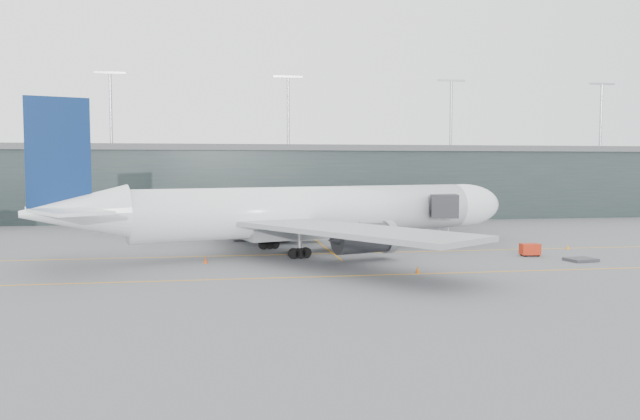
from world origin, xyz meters
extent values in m
plane|color=#59585D|center=(0.00, 0.00, 0.00)|extent=(320.00, 320.00, 0.00)
cube|color=orange|center=(0.00, -4.00, 0.01)|extent=(160.00, 0.25, 0.02)
cube|color=orange|center=(0.00, -20.00, 0.01)|extent=(160.00, 0.25, 0.02)
cube|color=orange|center=(5.00, 20.00, 0.01)|extent=(0.25, 60.00, 0.02)
cube|color=#1E292A|center=(0.00, 58.00, 7.00)|extent=(240.00, 35.00, 14.00)
cube|color=#4F5254|center=(0.00, 58.00, 14.60)|extent=(240.00, 36.00, 1.20)
cylinder|color=#9E9EA3|center=(-30.00, 48.00, 22.00)|extent=(0.60, 0.60, 14.00)
cylinder|color=#9E9EA3|center=(5.00, 48.00, 22.00)|extent=(0.60, 0.60, 14.00)
cylinder|color=#9E9EA3|center=(40.00, 48.00, 22.00)|extent=(0.60, 0.60, 14.00)
cylinder|color=#9E9EA3|center=(75.00, 48.00, 22.00)|extent=(0.60, 0.60, 14.00)
cylinder|color=white|center=(2.67, -1.82, 5.26)|extent=(45.31, 19.98, 6.15)
ellipsoid|color=white|center=(25.78, 5.71, 5.26)|extent=(14.19, 9.85, 6.15)
cone|color=white|center=(-24.23, -10.57, 5.95)|extent=(12.21, 8.99, 5.91)
cube|color=gray|center=(1.72, -2.13, 2.88)|extent=(16.63, 9.63, 1.98)
cube|color=black|center=(29.37, 6.87, 6.25)|extent=(3.00, 3.51, 0.79)
cube|color=gray|center=(4.60, -17.37, 4.27)|extent=(23.51, 28.85, 0.55)
cylinder|color=#393A3E|center=(7.47, -10.17, 2.58)|extent=(7.68, 5.45, 3.47)
cube|color=gray|center=(-4.93, 11.88, 4.27)|extent=(9.94, 29.08, 0.55)
cylinder|color=#393A3E|center=(1.63, 7.76, 2.58)|extent=(7.68, 5.45, 3.47)
cube|color=#092151|center=(-25.64, -11.03, 12.21)|extent=(6.29, 2.47, 11.91)
cube|color=white|center=(-23.48, -16.07, 6.45)|extent=(9.44, 10.46, 0.35)
cube|color=white|center=(-26.86, -5.69, 6.45)|extent=(5.92, 9.21, 0.35)
cylinder|color=black|center=(23.42, 4.94, 0.55)|extent=(1.16, 0.72, 1.09)
cylinder|color=#9E9EA3|center=(23.42, 4.94, 1.29)|extent=(0.30, 0.30, 2.58)
cylinder|color=black|center=(0.37, -7.58, 0.65)|extent=(1.38, 0.87, 1.29)
cylinder|color=black|center=(-2.58, 1.48, 0.65)|extent=(1.38, 0.87, 1.29)
cube|color=#26262B|center=(21.10, 0.29, 5.56)|extent=(4.53, 4.83, 3.12)
cube|color=#26262B|center=(23.64, 9.17, 5.56)|extent=(6.66, 14.67, 2.78)
cube|color=#26262B|center=(27.63, 23.07, 5.56)|extent=(6.93, 14.75, 2.89)
cube|color=#26262B|center=(31.61, 36.98, 5.56)|extent=(7.19, 14.82, 3.00)
cylinder|color=#9E9EA3|center=(23.86, 9.92, 2.11)|extent=(0.56, 0.56, 4.23)
cube|color=#393A3E|center=(23.86, 9.92, 0.39)|extent=(2.60, 2.22, 0.78)
cylinder|color=#26262B|center=(21.10, 40.50, 5.56)|extent=(4.45, 4.45, 3.34)
cylinder|color=#26262B|center=(21.10, 40.50, 2.00)|extent=(2.00, 2.00, 4.01)
cube|color=#AF220C|center=(28.26, -9.99, 0.87)|extent=(2.34, 1.59, 1.32)
cylinder|color=black|center=(27.41, -10.44, 0.20)|extent=(0.42, 0.18, 0.41)
cylinder|color=black|center=(29.03, -10.56, 0.20)|extent=(0.42, 0.18, 0.41)
cylinder|color=black|center=(27.48, -9.42, 0.20)|extent=(0.42, 0.18, 0.41)
cylinder|color=black|center=(29.11, -9.55, 0.20)|extent=(0.42, 0.18, 0.41)
cube|color=#323135|center=(32.08, -14.69, 0.19)|extent=(3.57, 3.06, 0.32)
cube|color=#393A3E|center=(-6.05, 11.03, 0.15)|extent=(2.26, 1.91, 0.21)
cube|color=#A3A9AF|center=(-6.05, 11.03, 1.08)|extent=(1.84, 1.75, 1.54)
cube|color=navy|center=(-6.05, 11.03, 1.88)|extent=(1.90, 1.81, 0.08)
cube|color=#393A3E|center=(-3.05, 12.46, 0.14)|extent=(2.21, 1.92, 0.19)
cube|color=#A9ABB5|center=(-3.05, 12.46, 1.01)|extent=(1.82, 1.74, 1.45)
cube|color=navy|center=(-3.05, 12.46, 1.77)|extent=(1.87, 1.80, 0.08)
cube|color=#393A3E|center=(-0.02, 9.69, 0.16)|extent=(2.44, 2.10, 0.22)
cube|color=#A6ACB2|center=(-0.02, 9.69, 1.14)|extent=(2.00, 1.91, 1.62)
cube|color=navy|center=(-0.02, 9.69, 1.98)|extent=(2.06, 1.97, 0.09)
cone|color=orange|center=(36.20, -4.99, 0.34)|extent=(0.43, 0.43, 0.68)
cone|color=#D05A0B|center=(11.03, -19.43, 0.36)|extent=(0.46, 0.46, 0.73)
cone|color=#F8560D|center=(9.89, 9.99, 0.34)|extent=(0.43, 0.43, 0.69)
cone|color=#CE410B|center=(-10.58, -9.74, 0.38)|extent=(0.48, 0.48, 0.77)
camera|label=1|loc=(-8.76, -80.22, 10.88)|focal=35.00mm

